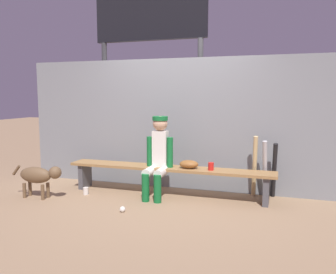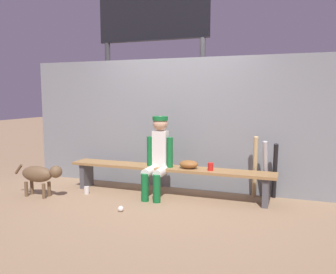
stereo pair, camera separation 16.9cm
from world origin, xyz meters
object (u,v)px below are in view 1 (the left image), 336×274
(player_seated, at_px, (158,154))
(baseball_glove, at_px, (189,164))
(bat_aluminum_silver, at_px, (265,169))
(cup_on_bench, at_px, (211,166))
(dugout_bench, at_px, (168,172))
(bat_aluminum_black, at_px, (274,171))
(scoreboard, at_px, (153,35))
(baseball, at_px, (122,209))
(dog, at_px, (39,176))
(bat_wood_natural, at_px, (255,167))
(cup_on_ground, at_px, (86,191))

(player_seated, relative_size, baseball_glove, 4.27)
(bat_aluminum_silver, height_order, cup_on_bench, bat_aluminum_silver)
(dugout_bench, distance_m, bat_aluminum_black, 1.55)
(baseball_glove, relative_size, bat_aluminum_silver, 0.32)
(scoreboard, bearing_deg, dugout_bench, -60.75)
(dugout_bench, relative_size, bat_aluminum_silver, 3.61)
(dugout_bench, xyz_separation_m, bat_aluminum_silver, (1.39, 0.28, 0.08))
(baseball, bearing_deg, scoreboard, 99.22)
(dugout_bench, distance_m, dog, 1.89)
(bat_wood_natural, distance_m, dog, 3.16)
(baseball, bearing_deg, dugout_bench, 69.91)
(scoreboard, bearing_deg, bat_aluminum_black, -21.68)
(bat_wood_natural, bearing_deg, dog, -161.36)
(cup_on_ground, bearing_deg, scoreboard, 70.89)
(cup_on_ground, bearing_deg, dog, -146.83)
(baseball_glove, height_order, cup_on_bench, baseball_glove)
(baseball, xyz_separation_m, cup_on_ground, (-0.87, 0.55, 0.02))
(baseball, height_order, dog, dog)
(dugout_bench, bearing_deg, baseball_glove, 0.00)
(baseball_glove, height_order, bat_aluminum_silver, bat_aluminum_silver)
(cup_on_ground, bearing_deg, player_seated, 12.58)
(player_seated, xyz_separation_m, bat_wood_natural, (1.36, 0.41, -0.18))
(player_seated, xyz_separation_m, scoreboard, (-0.55, 1.30, 1.94))
(baseball_glove, bearing_deg, baseball, -125.90)
(scoreboard, bearing_deg, player_seated, -67.22)
(player_seated, xyz_separation_m, cup_on_ground, (-1.08, -0.24, -0.59))
(cup_on_bench, distance_m, dog, 2.51)
(bat_aluminum_black, bearing_deg, baseball, -146.44)
(player_seated, bearing_deg, dugout_bench, 40.67)
(dugout_bench, relative_size, bat_wood_natural, 3.41)
(cup_on_bench, bearing_deg, baseball, -138.57)
(baseball, relative_size, cup_on_bench, 0.67)
(bat_aluminum_silver, bearing_deg, scoreboard, 156.12)
(cup_on_ground, distance_m, dog, 0.72)
(bat_aluminum_silver, bearing_deg, baseball, -145.44)
(baseball_glove, relative_size, cup_on_ground, 2.55)
(baseball_glove, distance_m, bat_wood_natural, 0.97)
(baseball_glove, relative_size, dog, 0.33)
(baseball_glove, height_order, dog, baseball_glove)
(bat_wood_natural, distance_m, bat_aluminum_black, 0.28)
(bat_wood_natural, height_order, scoreboard, scoreboard)
(baseball_glove, xyz_separation_m, bat_wood_natural, (0.92, 0.30, -0.04))
(dog, bearing_deg, cup_on_bench, 15.70)
(bat_wood_natural, xyz_separation_m, cup_on_bench, (-0.58, -0.33, 0.03))
(bat_aluminum_black, distance_m, dog, 3.43)
(bat_wood_natural, distance_m, cup_on_bench, 0.67)
(player_seated, xyz_separation_m, cup_on_bench, (0.78, 0.07, -0.15))
(bat_aluminum_silver, bearing_deg, cup_on_bench, -156.80)
(dugout_bench, relative_size, cup_on_bench, 28.58)
(baseball_glove, height_order, bat_wood_natural, bat_wood_natural)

